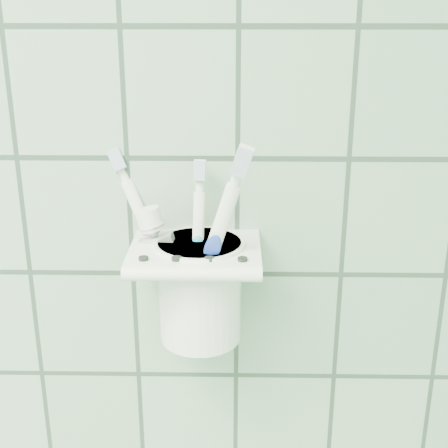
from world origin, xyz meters
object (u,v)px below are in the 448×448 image
object	(u,v)px
toothpaste_tube	(183,260)
toothbrush_blue	(194,255)
toothbrush_pink	(185,236)
holder_bracket	(195,254)
cup	(200,287)
toothbrush_orange	(182,233)

from	to	relation	value
toothpaste_tube	toothbrush_blue	bearing A→B (deg)	-48.41
toothpaste_tube	toothbrush_pink	bearing A→B (deg)	82.03
toothpaste_tube	holder_bracket	bearing A→B (deg)	-19.01
holder_bracket	toothpaste_tube	world-z (taller)	toothpaste_tube
holder_bracket	toothbrush_pink	world-z (taller)	toothbrush_pink
cup	toothbrush_orange	bearing A→B (deg)	-161.95
toothbrush_blue	toothbrush_orange	world-z (taller)	toothbrush_orange
cup	toothbrush_pink	size ratio (longest dim) A/B	0.55
toothbrush_orange	toothbrush_pink	bearing A→B (deg)	92.06
toothbrush_pink	toothpaste_tube	distance (m)	0.03
toothbrush_blue	toothpaste_tube	distance (m)	0.03
holder_bracket	toothbrush_orange	distance (m)	0.03
holder_bracket	toothbrush_pink	size ratio (longest dim) A/B	0.66
cup	toothpaste_tube	bearing A→B (deg)	172.79
toothpaste_tube	toothbrush_orange	bearing A→B (deg)	-76.53
holder_bracket	toothbrush_orange	world-z (taller)	toothbrush_orange
holder_bracket	toothpaste_tube	size ratio (longest dim) A/B	0.90
holder_bracket	cup	xyz separation A→B (m)	(0.00, 0.00, -0.04)
cup	toothpaste_tube	xyz separation A→B (m)	(-0.02, 0.00, 0.03)
toothbrush_orange	toothpaste_tube	distance (m)	0.03
holder_bracket	toothpaste_tube	bearing A→B (deg)	154.75
toothbrush_pink	holder_bracket	bearing A→B (deg)	-68.58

